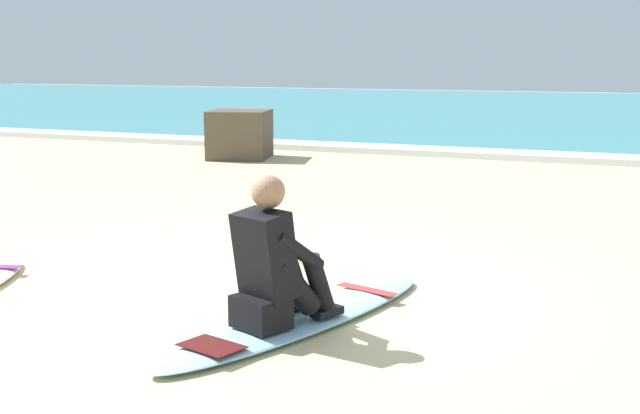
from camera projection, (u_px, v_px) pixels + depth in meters
ground_plane at (240, 287)px, 6.29m from camera, size 80.00×80.00×0.00m
sea at (582, 111)px, 26.98m from camera, size 80.00×28.00×0.10m
breaking_foam at (494, 154)px, 14.61m from camera, size 80.00×0.90×0.11m
surfboard_main at (302, 318)px, 5.43m from camera, size 1.18×2.61×0.08m
surfer_seated at (275, 267)px, 5.14m from camera, size 0.56×0.77×0.95m
shoreline_rock at (240, 134)px, 14.42m from camera, size 1.26×1.32×0.83m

